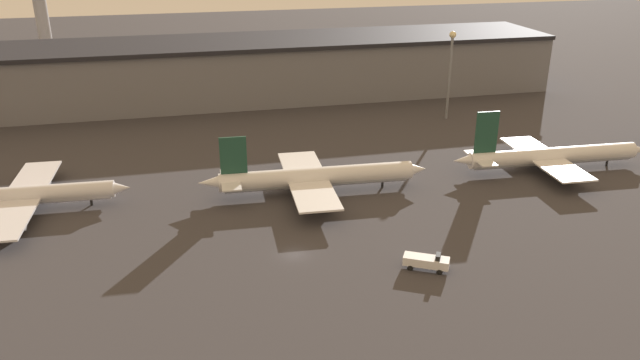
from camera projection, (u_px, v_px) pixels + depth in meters
name	position (u px, v px, depth m)	size (l,w,h in m)	color
ground	(294.00, 254.00, 100.95)	(600.00, 600.00, 0.00)	#383538
terminal_building	(229.00, 70.00, 186.26)	(197.35, 30.89, 17.59)	slate
airplane_1	(27.00, 195.00, 115.50)	(36.55, 36.59, 12.48)	silver
airplane_2	(314.00, 177.00, 122.74)	(45.82, 30.90, 12.60)	white
airplane_3	(551.00, 156.00, 134.18)	(45.10, 27.85, 13.92)	white
service_vehicle_2	(427.00, 261.00, 96.11)	(7.24, 5.50, 2.90)	white
lamp_post_1	(450.00, 63.00, 165.13)	(1.80, 1.80, 23.56)	slate
control_tower	(41.00, 10.00, 214.02)	(9.00, 9.00, 37.35)	#99999E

